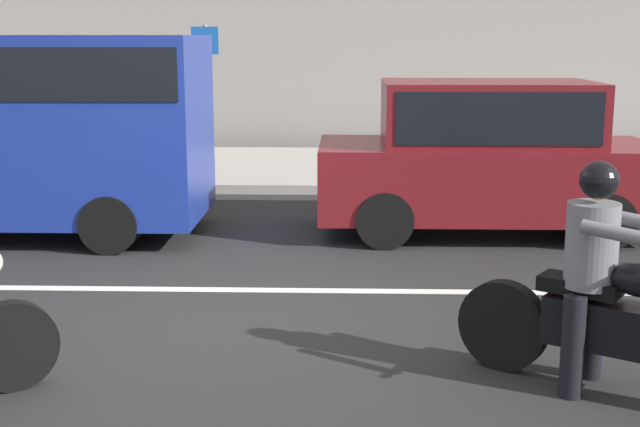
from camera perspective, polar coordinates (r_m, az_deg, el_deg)
ground_plane at (r=7.29m, az=-7.94°, el=-7.04°), size 80.00×80.00×0.00m
sidewalk_slab at (r=15.02m, az=-2.85°, el=3.03°), size 40.00×4.40×0.14m
lane_marking_stripe at (r=8.22m, az=-10.48°, el=-4.90°), size 18.00×0.14×0.01m
motorcycle_with_rider_gray at (r=5.96m, az=18.23°, el=-5.38°), size 1.78×1.23×1.54m
parked_van_cobalt_blue at (r=10.72m, az=-20.14°, el=5.72°), size 4.61×1.96×2.32m
parked_hatchback_maroon at (r=10.35m, az=10.87°, el=3.75°), size 3.90×1.76×1.80m
street_sign_post at (r=14.41m, az=-7.50°, el=8.58°), size 0.44×0.08×2.34m
pedestrian_bystander at (r=15.81m, az=-11.75°, el=7.22°), size 0.34×0.34×1.74m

